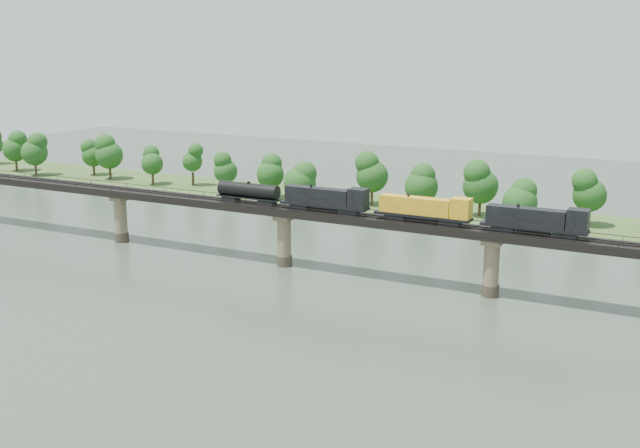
% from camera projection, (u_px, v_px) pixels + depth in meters
% --- Properties ---
extents(ground, '(400.00, 400.00, 0.00)m').
position_uv_depth(ground, '(190.00, 312.00, 127.28)').
color(ground, '#334032').
rests_on(ground, ground).
extents(far_bank, '(300.00, 24.00, 1.60)m').
position_uv_depth(far_bank, '(394.00, 208.00, 200.57)').
color(far_bank, '#334F1F').
rests_on(far_bank, ground).
extents(bridge, '(236.00, 30.00, 11.50)m').
position_uv_depth(bridge, '(284.00, 238.00, 151.96)').
color(bridge, '#473A2D').
rests_on(bridge, ground).
extents(bridge_superstructure, '(220.00, 4.90, 0.75)m').
position_uv_depth(bridge_superstructure, '(284.00, 205.00, 150.52)').
color(bridge_superstructure, black).
rests_on(bridge_superstructure, bridge).
extents(far_treeline, '(289.06, 17.54, 13.60)m').
position_uv_depth(far_treeline, '(357.00, 177.00, 198.54)').
color(far_treeline, '#382619').
rests_on(far_treeline, far_bank).
extents(freight_train, '(69.78, 2.72, 4.80)m').
position_uv_depth(freight_train, '(390.00, 206.00, 140.47)').
color(freight_train, black).
rests_on(freight_train, bridge).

